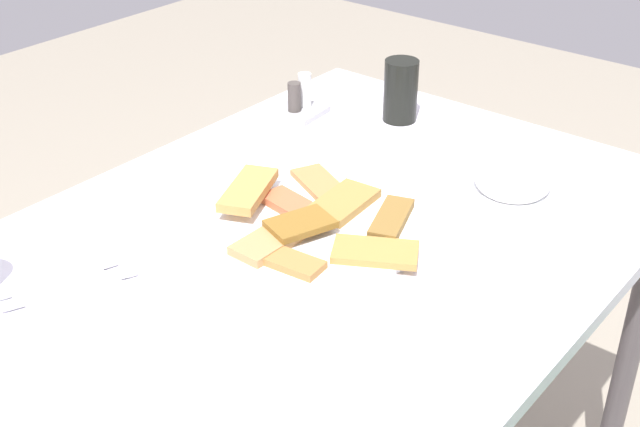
{
  "coord_description": "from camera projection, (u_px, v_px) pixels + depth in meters",
  "views": [
    {
      "loc": [
        0.87,
        0.69,
        1.42
      ],
      "look_at": [
        0.01,
        -0.01,
        0.77
      ],
      "focal_mm": 47.4,
      "sensor_mm": 36.0,
      "label": 1
    }
  ],
  "objects": [
    {
      "name": "spoon",
      "position": [
        70.0,
        288.0,
        1.16
      ],
      "size": [
        0.18,
        0.09,
        0.0
      ],
      "primitive_type": "cube",
      "rotation": [
        0.0,
        0.0,
        -0.4
      ],
      "color": "silver",
      "rests_on": "paper_napkin"
    },
    {
      "name": "pide_platter",
      "position": [
        312.0,
        224.0,
        1.3
      ],
      "size": [
        0.34,
        0.37,
        0.04
      ],
      "color": "white",
      "rests_on": "dining_table"
    },
    {
      "name": "paper_napkin",
      "position": [
        62.0,
        286.0,
        1.17
      ],
      "size": [
        0.12,
        0.12,
        0.0
      ],
      "primitive_type": "cube",
      "rotation": [
        0.0,
        0.0,
        -0.02
      ],
      "color": "white",
      "rests_on": "dining_table"
    },
    {
      "name": "condiment_caddy",
      "position": [
        300.0,
        103.0,
        1.67
      ],
      "size": [
        0.1,
        0.1,
        0.08
      ],
      "color": "#B2B2B7",
      "rests_on": "dining_table"
    },
    {
      "name": "dining_table",
      "position": [
        325.0,
        274.0,
        1.35
      ],
      "size": [
        1.12,
        0.83,
        0.74
      ],
      "color": "white",
      "rests_on": "ground_plane"
    },
    {
      "name": "salad_plate_greens",
      "position": [
        512.0,
        182.0,
        1.39
      ],
      "size": [
        0.21,
        0.21,
        0.07
      ],
      "color": "white",
      "rests_on": "dining_table"
    },
    {
      "name": "soda_can",
      "position": [
        401.0,
        91.0,
        1.63
      ],
      "size": [
        0.09,
        0.09,
        0.12
      ],
      "primitive_type": "cylinder",
      "rotation": [
        0.0,
        0.0,
        5.75
      ],
      "color": "black",
      "rests_on": "dining_table"
    },
    {
      "name": "fork",
      "position": [
        54.0,
        279.0,
        1.18
      ],
      "size": [
        0.17,
        0.08,
        0.0
      ],
      "primitive_type": "cube",
      "rotation": [
        0.0,
        0.0,
        -0.34
      ],
      "color": "silver",
      "rests_on": "paper_napkin"
    }
  ]
}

